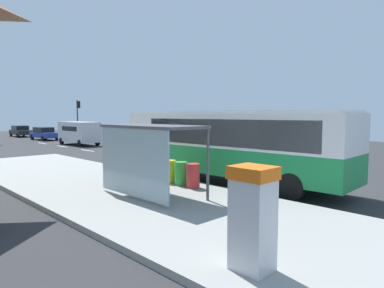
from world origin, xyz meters
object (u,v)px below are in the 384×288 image
Objects in this scene: sedan_near at (44,133)px; recycling_bin_orange at (159,169)px; white_van at (79,132)px; recycling_bin_green at (181,173)px; bus at (227,141)px; recycling_bin_yellow at (170,171)px; bus_shelter at (145,142)px; sedan_far at (21,131)px; traffic_light_near_side at (78,113)px; ticket_machine at (253,217)px; recycling_bin_red at (193,176)px.

recycling_bin_orange is (-6.50, -29.86, -0.14)m from sedan_near.
white_van reaches higher than recycling_bin_green.
recycling_bin_green is (-2.49, 0.34, -1.19)m from bus.
recycling_bin_yellow is (-6.50, -30.56, -0.14)m from sedan_near.
bus is at bearing -99.90° from white_van.
recycling_bin_green is at bearing -106.17° from white_van.
sedan_near is 1.12× the size of bus_shelter.
bus is 40.08m from sedan_far.
recycling_bin_orange is at bearing -102.28° from sedan_near.
bus is 2.77× the size of bus_shelter.
bus is at bearing -103.86° from traffic_light_near_side.
bus is at bearing -35.03° from recycling_bin_orange.
white_van is at bearing 80.10° from bus.
ticket_machine is 0.48× the size of bus_shelter.
recycling_bin_green is 0.24× the size of bus_shelter.
white_van is at bearing 72.79° from recycling_bin_orange.
ticket_machine is 6.37m from bus_shelter.
sedan_far is (0.10, 17.45, -0.55)m from white_van.
recycling_bin_green is 1.00× the size of recycling_bin_yellow.
bus_shelter is (-4.70, -0.23, 0.25)m from bus.
recycling_bin_orange is at bearing -109.43° from traffic_light_near_side.
ticket_machine reaches higher than sedan_near.
traffic_light_near_side is (9.70, 28.20, 2.49)m from recycling_bin_yellow.
ticket_machine reaches higher than recycling_bin_yellow.
bus is 11.68× the size of recycling_bin_green.
white_van is at bearing 69.65° from ticket_machine.
white_van is 17.46m from sedan_far.
recycling_bin_red is (-6.50, -40.22, -0.14)m from sedan_far.
recycling_bin_red is at bearing -108.15° from traffic_light_near_side.
sedan_far is 38.67m from recycling_bin_orange.
traffic_light_near_side is 31.80m from bus_shelter.
recycling_bin_orange is at bearing -99.68° from sedan_far.
bus is 2.78m from recycling_bin_green.
recycling_bin_yellow is (-2.49, 1.04, -1.19)m from bus.
recycling_bin_green is at bearing 14.43° from bus_shelter.
recycling_bin_green is at bearing -99.34° from sedan_far.
white_van is 5.49× the size of recycling_bin_orange.
ticket_machine is 0.41× the size of traffic_light_near_side.
ticket_machine is 2.04× the size of recycling_bin_yellow.
ticket_machine is at bearing -108.48° from bus_shelter.
recycling_bin_orange is 0.20× the size of traffic_light_near_side.
bus_shelter reaches higher than recycling_bin_orange.
bus is 3.26m from recycling_bin_orange.
traffic_light_near_side is (13.91, 35.45, 1.98)m from ticket_machine.
recycling_bin_green is at bearing -90.00° from recycling_bin_orange.
white_van is at bearing -90.33° from sedan_far.
bus reaches higher than recycling_bin_red.
bus_shelter is (-11.92, -29.47, -1.05)m from traffic_light_near_side.
sedan_near is 32.61m from recycling_bin_red.
sedan_near is 33.02m from bus_shelter.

